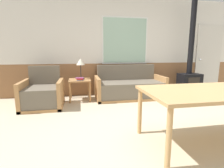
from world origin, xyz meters
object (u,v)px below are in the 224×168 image
at_px(side_table, 80,83).
at_px(wood_stove, 190,72).
at_px(armchair, 43,95).
at_px(table_lamp, 81,63).
at_px(couch, 129,88).

height_order(side_table, wood_stove, wood_stove).
relative_size(armchair, table_lamp, 1.71).
bearing_deg(wood_stove, armchair, -173.81).
bearing_deg(wood_stove, couch, -179.02).
distance_m(table_lamp, wood_stove, 3.04).
height_order(armchair, side_table, armchair).
relative_size(couch, wood_stove, 0.70).
xyz_separation_m(couch, table_lamp, (-1.26, 0.12, 0.67)).
distance_m(armchair, table_lamp, 1.19).
height_order(side_table, table_lamp, table_lamp).
distance_m(couch, table_lamp, 1.43).
xyz_separation_m(couch, side_table, (-1.29, 0.03, 0.18)).
xyz_separation_m(table_lamp, wood_stove, (3.03, -0.09, -0.27)).
height_order(table_lamp, wood_stove, wood_stove).
bearing_deg(couch, table_lamp, 174.45).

